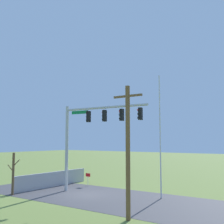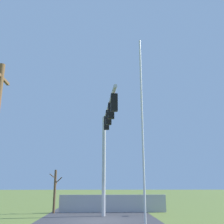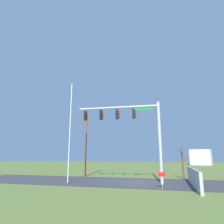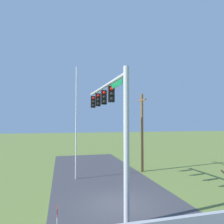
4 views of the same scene
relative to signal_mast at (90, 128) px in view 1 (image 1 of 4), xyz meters
The scene contains 9 objects.
ground_plane 5.52m from the signal_mast, 90.05° to the left, with size 160.00×160.00×0.00m, color olive.
road_surface 6.81m from the signal_mast, behind, with size 28.00×8.00×0.01m, color #3D3D42.
sidewalk_corner 6.53m from the signal_mast, ahead, with size 6.00×6.00×0.01m, color #B7B5AD.
retaining_fence 7.03m from the signal_mast, ahead, with size 0.20×8.96×1.41m, color #A8A8AD.
signal_mast is the anchor object (origin of this frame).
flagpole 6.08m from the signal_mast, 164.60° to the right, with size 0.10×0.10×9.62m, color silver.
utility_pole 8.59m from the signal_mast, 144.50° to the left, with size 1.90×0.26×7.60m.
bare_tree 7.26m from the signal_mast, 41.99° to the left, with size 1.27×1.02×3.44m.
open_sign 6.08m from the signal_mast, 48.36° to the right, with size 0.56×0.04×1.22m.
Camera 1 is at (-15.41, 18.15, 4.42)m, focal length 45.09 mm.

